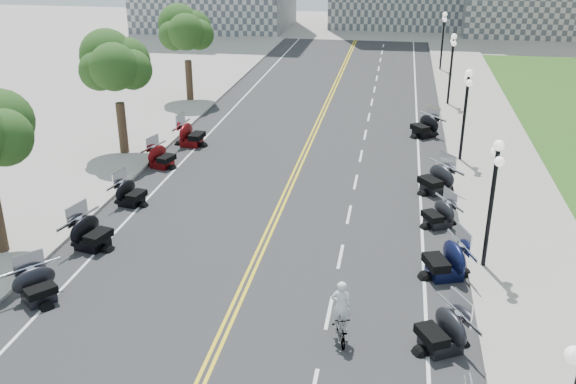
{
  "coord_description": "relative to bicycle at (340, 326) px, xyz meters",
  "views": [
    {
      "loc": [
        4.96,
        -18.24,
        12.04
      ],
      "look_at": [
        0.86,
        5.42,
        2.0
      ],
      "focal_mm": 40.0,
      "sensor_mm": 36.0,
      "label": 1
    }
  ],
  "objects": [
    {
      "name": "lane_dash_10",
      "position": [
        -0.5,
        17.42,
        -0.49
      ],
      "size": [
        0.12,
        2.0,
        0.0
      ],
      "primitive_type": "cube",
      "color": "white",
      "rests_on": "road"
    },
    {
      "name": "lane_dash_15",
      "position": [
        -0.5,
        37.42,
        -0.49
      ],
      "size": [
        0.12,
        2.0,
        0.0
      ],
      "primitive_type": "cube",
      "color": "white",
      "rests_on": "road"
    },
    {
      "name": "centerline_yellow_a",
      "position": [
        -3.82,
        11.42,
        -0.49
      ],
      "size": [
        0.12,
        90.0,
        0.0
      ],
      "primitive_type": "cube",
      "color": "yellow",
      "rests_on": "road"
    },
    {
      "name": "sidewalk_south",
      "position": [
        -14.2,
        11.42,
        -0.42
      ],
      "size": [
        5.0,
        90.0,
        0.15
      ],
      "primitive_type": "cube",
      "color": "#9E9991",
      "rests_on": "ground"
    },
    {
      "name": "ground",
      "position": [
        -3.7,
        1.42,
        -0.5
      ],
      "size": [
        160.0,
        160.0,
        0.0
      ],
      "primitive_type": "plane",
      "color": "gray"
    },
    {
      "name": "lane_dash_8",
      "position": [
        -0.5,
        9.42,
        -0.49
      ],
      "size": [
        0.12,
        2.0,
        0.0
      ],
      "primitive_type": "cube",
      "color": "white",
      "rests_on": "road"
    },
    {
      "name": "lane_dash_9",
      "position": [
        -0.5,
        13.42,
        -0.49
      ],
      "size": [
        0.12,
        2.0,
        0.0
      ],
      "primitive_type": "cube",
      "color": "white",
      "rests_on": "road"
    },
    {
      "name": "lane_dash_12",
      "position": [
        -0.5,
        25.42,
        -0.49
      ],
      "size": [
        0.12,
        2.0,
        0.0
      ],
      "primitive_type": "cube",
      "color": "white",
      "rests_on": "road"
    },
    {
      "name": "lane_dash_18",
      "position": [
        -0.5,
        49.42,
        -0.49
      ],
      "size": [
        0.12,
        2.0,
        0.0
      ],
      "primitive_type": "cube",
      "color": "white",
      "rests_on": "road"
    },
    {
      "name": "tree_3",
      "position": [
        -13.7,
        15.42,
        4.25
      ],
      "size": [
        4.8,
        4.8,
        9.2
      ],
      "primitive_type": null,
      "color": "#235619",
      "rests_on": "sidewalk_south"
    },
    {
      "name": "lane_dash_7",
      "position": [
        -0.5,
        5.42,
        -0.49
      ],
      "size": [
        0.12,
        2.0,
        0.0
      ],
      "primitive_type": "cube",
      "color": "white",
      "rests_on": "road"
    },
    {
      "name": "bicycle",
      "position": [
        0.0,
        0.0,
        0.0
      ],
      "size": [
        0.88,
        1.72,
        0.99
      ],
      "primitive_type": "imported",
      "rotation": [
        0.0,
        0.0,
        0.26
      ],
      "color": "#A51414",
      "rests_on": "road"
    },
    {
      "name": "motorcycle_s_9",
      "position": [
        -10.45,
        17.61,
        0.26
      ],
      "size": [
        2.33,
        2.33,
        1.52
      ],
      "primitive_type": null,
      "rotation": [
        0.0,
        0.0,
        1.49
      ],
      "color": "#590A0C",
      "rests_on": "road"
    },
    {
      "name": "motorcycle_n_5",
      "position": [
        3.07,
        0.03,
        0.22
      ],
      "size": [
        2.79,
        2.79,
        1.44
      ],
      "primitive_type": null,
      "rotation": [
        0.0,
        0.0,
        -1.07
      ],
      "color": "black",
      "rests_on": "road"
    },
    {
      "name": "motorcycle_s_5",
      "position": [
        -10.47,
        0.46,
        0.17
      ],
      "size": [
        2.67,
        2.67,
        1.33
      ],
      "primitive_type": null,
      "rotation": [
        0.0,
        0.0,
        0.87
      ],
      "color": "black",
      "rests_on": "road"
    },
    {
      "name": "cyclist_rider",
      "position": [
        0.0,
        -0.0,
        1.37
      ],
      "size": [
        0.63,
        0.42,
        1.74
      ],
      "primitive_type": "imported",
      "rotation": [
        0.0,
        0.0,
        3.14
      ],
      "color": "white",
      "rests_on": "bicycle"
    },
    {
      "name": "edge_line_south",
      "position": [
        -10.1,
        11.42,
        -0.49
      ],
      "size": [
        0.12,
        90.0,
        0.0
      ],
      "primitive_type": "cube",
      "color": "white",
      "rests_on": "road"
    },
    {
      "name": "street_lamp_2",
      "position": [
        4.9,
        5.42,
        2.1
      ],
      "size": [
        0.5,
        1.2,
        4.9
      ],
      "primitive_type": null,
      "color": "black",
      "rests_on": "sidewalk_north"
    },
    {
      "name": "lane_dash_14",
      "position": [
        -0.5,
        33.42,
        -0.49
      ],
      "size": [
        0.12,
        2.0,
        0.0
      ],
      "primitive_type": "cube",
      "color": "white",
      "rests_on": "road"
    },
    {
      "name": "road",
      "position": [
        -3.7,
        11.42,
        -0.49
      ],
      "size": [
        16.0,
        90.0,
        0.01
      ],
      "primitive_type": "cube",
      "color": "#333335",
      "rests_on": "ground"
    },
    {
      "name": "lane_dash_19",
      "position": [
        -0.5,
        53.42,
        -0.49
      ],
      "size": [
        0.12,
        2.0,
        0.0
      ],
      "primitive_type": "cube",
      "color": "white",
      "rests_on": "road"
    },
    {
      "name": "motorcycle_n_8",
      "position": [
        3.41,
        12.75,
        0.26
      ],
      "size": [
        3.05,
        3.05,
        1.52
      ],
      "primitive_type": null,
      "rotation": [
        0.0,
        0.0,
        -0.92
      ],
      "color": "black",
      "rests_on": "road"
    },
    {
      "name": "sidewalk_north",
      "position": [
        6.8,
        11.42,
        -0.42
      ],
      "size": [
        5.0,
        90.0,
        0.15
      ],
      "primitive_type": "cube",
      "color": "#9E9991",
      "rests_on": "ground"
    },
    {
      "name": "street_lamp_5",
      "position": [
        4.9,
        41.42,
        2.1
      ],
      "size": [
        0.5,
        1.2,
        4.9
      ],
      "primitive_type": null,
      "color": "black",
      "rests_on": "sidewalk_north"
    },
    {
      "name": "motorcycle_s_6",
      "position": [
        -10.41,
        4.49,
        0.24
      ],
      "size": [
        2.55,
        2.55,
        1.47
      ],
      "primitive_type": null,
      "rotation": [
        0.0,
        0.0,
        1.33
      ],
      "color": "black",
      "rests_on": "road"
    },
    {
      "name": "street_lamp_3",
      "position": [
        4.9,
        17.42,
        2.1
      ],
      "size": [
        0.5,
        1.2,
        4.9
      ],
      "primitive_type": null,
      "color": "black",
      "rests_on": "sidewalk_north"
    },
    {
      "name": "motorcycle_s_8",
      "position": [
        -10.89,
        13.83,
        0.17
      ],
      "size": [
        2.36,
        2.36,
        1.33
      ],
      "primitive_type": null,
      "rotation": [
        0.0,
        0.0,
        1.29
      ],
      "color": "#590A0C",
      "rests_on": "road"
    },
    {
      "name": "motorcycle_n_6",
      "position": [
        3.42,
        4.55,
        0.27
      ],
      "size": [
        2.81,
        2.81,
        1.54
      ],
      "primitive_type": null,
      "rotation": [
        0.0,
        0.0,
        -1.23
      ],
      "color": "black",
      "rests_on": "road"
    },
    {
      "name": "lane_dash_6",
      "position": [
        -0.5,
        1.42,
        -0.49
      ],
      "size": [
        0.12,
        2.0,
        0.0
      ],
      "primitive_type": "cube",
      "color": "white",
      "rests_on": "road"
    },
    {
      "name": "street_lamp_4",
      "position": [
        4.9,
        29.42,
        2.1
      ],
      "size": [
        0.5,
        1.2,
        4.9
      ],
      "primitive_type": null,
      "color": "black",
      "rests_on": "sidewalk_north"
    },
    {
      "name": "lane_dash_13",
      "position": [
        -0.5,
        29.42,
        -0.49
      ],
      "size": [
        0.12,
        2.0,
        0.0
      ],
      "primitive_type": "cube",
      "color": "white",
      "rests_on": "road"
    },
    {
      "name": "motorcycle_n_10",
      "position": [
        3.07,
        21.72,
        0.25
      ],
      "size": [
        2.99,
        2.99,
        1.49
      ],
      "primitive_type": null,
      "rotation": [
        0.0,
        0.0,
        -0.92
      ],
      "color": "black",
      "rests_on": "road"
    },
    {
      "name": "lane_dash_16",
      "position": [
        -0.5,
        41.42,
        -0.49
      ],
      "size": [
        0.12,
        2.0,
        0.0
      ],
      "primitive_type": "cube",
      "color": "white",
      "rests_on": "road"
    },
    {
      "name": "lane_dash_17",
      "position": [
        -0.5,
        45.42,
        -0.49
      ],
      "size": [
        0.12,
        2.0,
        0.0
      ],
      "primitive_type": "cube",
      "color": "white",
      "rests_on": "road"
    },
    {
      "name": "motorcycle_n_7",
      "position": [
        3.36,
        8.9,
        0.14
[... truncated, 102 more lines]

